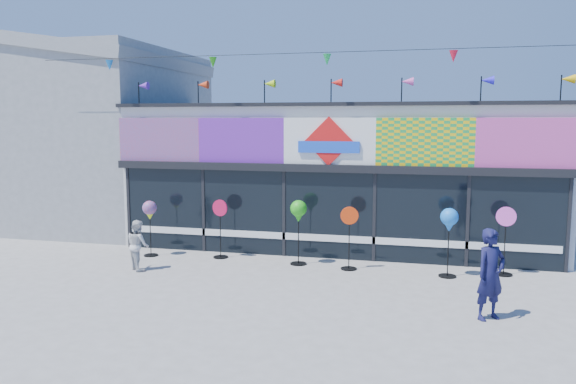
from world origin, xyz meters
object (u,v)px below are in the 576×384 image
(spinner_3, at_px, (349,236))
(child, at_px, (138,245))
(adult_man, at_px, (491,274))
(spinner_5, at_px, (505,239))
(spinner_1, at_px, (220,227))
(spinner_2, at_px, (299,213))
(spinner_4, at_px, (449,222))
(spinner_0, at_px, (150,212))

(spinner_3, relative_size, child, 1.26)
(spinner_3, distance_m, adult_man, 4.11)
(spinner_5, bearing_deg, spinner_3, -174.32)
(spinner_1, bearing_deg, spinner_5, -0.00)
(spinner_1, xyz_separation_m, spinner_5, (7.10, -0.00, 0.04))
(spinner_1, distance_m, spinner_2, 2.23)
(spinner_2, bearing_deg, spinner_3, -7.66)
(spinner_4, height_order, child, spinner_4)
(spinner_3, bearing_deg, spinner_0, 178.83)
(spinner_0, distance_m, spinner_5, 9.02)
(spinner_5, relative_size, adult_man, 0.97)
(spinner_2, relative_size, spinner_3, 1.06)
(spinner_2, relative_size, adult_man, 0.97)
(spinner_0, bearing_deg, spinner_4, -1.62)
(spinner_4, height_order, adult_man, adult_man)
(spinner_0, bearing_deg, spinner_1, 7.52)
(spinner_0, bearing_deg, adult_man, -19.49)
(spinner_1, xyz_separation_m, adult_man, (6.45, -3.21, 0.02))
(spinner_0, distance_m, adult_man, 8.87)
(spinner_5, bearing_deg, child, -169.43)
(spinner_3, xyz_separation_m, spinner_5, (3.63, 0.36, 0.04))
(spinner_1, bearing_deg, spinner_3, -5.93)
(spinner_2, height_order, spinner_3, spinner_2)
(child, bearing_deg, spinner_5, -129.69)
(spinner_1, height_order, spinner_5, spinner_5)
(spinner_2, relative_size, spinner_4, 1.01)
(spinner_3, height_order, adult_man, adult_man)
(spinner_0, bearing_deg, spinner_3, -1.17)
(spinner_4, xyz_separation_m, spinner_5, (1.30, 0.47, -0.44))
(spinner_3, height_order, child, spinner_3)
(spinner_1, distance_m, spinner_3, 3.49)
(spinner_0, height_order, spinner_2, spinner_2)
(spinner_4, relative_size, adult_man, 0.96)
(spinner_4, distance_m, spinner_5, 1.45)
(spinner_1, relative_size, adult_man, 0.92)
(spinner_2, height_order, adult_man, adult_man)
(spinner_2, distance_m, adult_man, 5.26)
(spinner_1, relative_size, spinner_3, 1.00)
(spinner_5, xyz_separation_m, child, (-8.63, -1.61, -0.25))
(spinner_0, xyz_separation_m, child, (0.38, -1.36, -0.58))
(adult_man, xyz_separation_m, child, (-7.98, 1.60, -0.23))
(spinner_5, bearing_deg, adult_man, -101.56)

